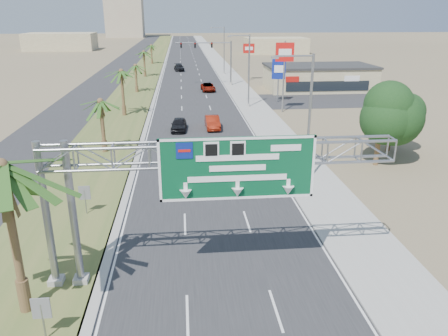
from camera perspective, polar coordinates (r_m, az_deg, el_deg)
name	(u,v)px	position (r m, az deg, el deg)	size (l,w,h in m)	color
road	(188,64)	(119.84, -4.70, 13.43)	(12.00, 300.00, 0.02)	#28282B
sidewalk_right	(220,63)	(120.27, -0.54, 13.53)	(4.00, 300.00, 0.10)	#9E9B93
median_grass	(150,64)	(120.09, -9.61, 13.26)	(7.00, 300.00, 0.12)	#4D602A
opposing_road	(123,64)	(120.77, -13.01, 13.05)	(8.00, 300.00, 0.02)	#28282B
sign_gantry	(203,165)	(20.22, -2.77, 0.34)	(16.75, 1.24, 7.50)	gray
palm_near	(1,167)	(19.50, -27.12, 0.11)	(5.70, 5.70, 8.35)	brown
palm_row_b	(100,102)	(42.56, -15.85, 8.26)	(3.99, 3.99, 5.95)	brown
palm_row_c	(121,72)	(58.08, -13.28, 12.10)	(3.99, 3.99, 6.75)	brown
palm_row_d	(135,66)	(75.98, -11.51, 12.93)	(3.99, 3.99, 5.45)	brown
palm_row_e	(144,52)	(94.76, -10.44, 14.65)	(3.99, 3.99, 6.15)	brown
palm_row_f	(151,46)	(119.66, -9.49, 15.48)	(3.99, 3.99, 5.75)	brown
streetlight_near	(306,126)	(33.46, 10.70, 5.37)	(3.27, 0.44, 10.00)	gray
streetlight_mid	(248,74)	(62.36, 3.10, 12.16)	(3.27, 0.44, 10.00)	gray
streetlight_far	(223,52)	(97.91, -0.11, 14.88)	(3.27, 0.44, 10.00)	gray
signal_mast	(220,59)	(81.81, -0.54, 14.06)	(10.28, 0.71, 8.00)	gray
store_building	(319,78)	(79.59, 12.27, 11.41)	(18.00, 10.00, 4.00)	tan
oak_near	(381,115)	(39.86, 19.87, 6.57)	(4.50, 4.50, 6.80)	brown
oak_far	(393,112)	(44.82, 21.16, 6.81)	(3.50, 3.50, 5.60)	brown
median_signback_a	(42,311)	(19.77, -22.72, -16.90)	(0.75, 0.08, 2.08)	gray
median_signback_b	(85,195)	(30.12, -17.73, -3.37)	(0.75, 0.08, 2.08)	gray
tower_distant	(124,4)	(260.93, -12.95, 20.17)	(20.00, 16.00, 35.00)	tan
building_distant_left	(61,42)	(174.82, -20.53, 15.21)	(24.00, 14.00, 6.00)	tan
building_distant_right	(276,45)	(152.87, 6.79, 15.61)	(20.00, 12.00, 5.00)	tan
car_left_lane	(179,125)	(50.28, -5.93, 5.66)	(1.68, 4.17, 1.42)	black
car_mid_lane	(212,122)	(50.95, -1.52, 5.97)	(1.56, 4.47, 1.47)	maroon
car_right_lane	(208,87)	(76.47, -2.11, 10.50)	(2.21, 4.80, 1.33)	gray
car_far	(179,68)	(104.69, -5.89, 12.92)	(2.12, 5.21, 1.51)	black
pole_sign_red_near	(285,57)	(59.28, 7.92, 14.22)	(2.41, 0.41, 9.33)	gray
pole_sign_blue	(279,70)	(66.47, 7.16, 12.56)	(2.02, 0.72, 6.66)	gray
pole_sign_red_far	(249,51)	(88.09, 3.25, 15.01)	(2.21, 0.42, 7.35)	gray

